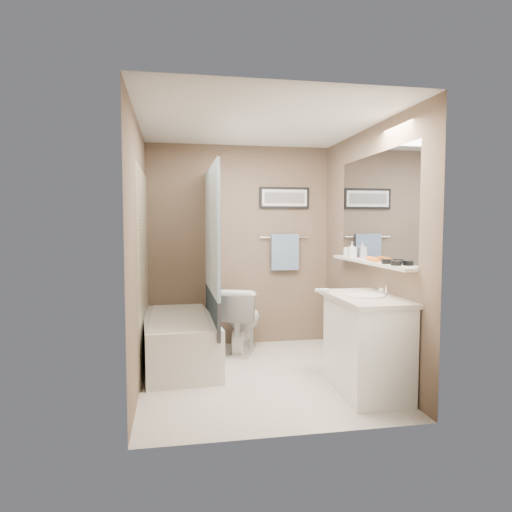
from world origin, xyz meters
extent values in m
plane|color=silver|center=(0.00, 0.00, 0.00)|extent=(2.50, 2.50, 0.00)
cube|color=silver|center=(0.00, 0.00, 2.38)|extent=(2.20, 2.50, 0.04)
cube|color=brown|center=(0.00, 1.23, 1.20)|extent=(2.20, 0.04, 2.40)
cube|color=brown|center=(0.00, -1.23, 1.20)|extent=(2.20, 0.04, 2.40)
cube|color=brown|center=(-1.08, 0.00, 1.20)|extent=(0.04, 2.50, 2.40)
cube|color=brown|center=(1.08, 0.00, 1.20)|extent=(0.04, 2.50, 2.40)
cube|color=beige|center=(-1.09, 0.50, 1.00)|extent=(0.02, 1.55, 2.00)
cylinder|color=silver|center=(-0.40, 0.50, 2.05)|extent=(0.02, 1.55, 0.02)
cube|color=white|center=(-0.40, 0.50, 1.40)|extent=(0.03, 1.45, 1.28)
cube|color=#233541|center=(-0.40, 0.50, 0.58)|extent=(0.03, 1.45, 0.36)
cube|color=silver|center=(1.09, -0.15, 1.62)|extent=(0.02, 1.60, 1.00)
cube|color=silver|center=(1.04, -0.15, 1.10)|extent=(0.12, 1.60, 0.03)
cylinder|color=silver|center=(0.55, 1.22, 1.30)|extent=(0.60, 0.02, 0.02)
cube|color=#94B5D7|center=(0.55, 1.20, 1.12)|extent=(0.34, 0.05, 0.44)
cube|color=black|center=(0.55, 1.23, 1.78)|extent=(0.62, 0.02, 0.26)
cube|color=white|center=(0.55, 1.22, 1.78)|extent=(0.56, 0.00, 0.20)
cube|color=#595959|center=(0.55, 1.22, 1.78)|extent=(0.50, 0.00, 0.13)
cube|color=silver|center=(0.55, -1.24, 1.00)|extent=(0.80, 0.02, 2.00)
cylinder|color=silver|center=(0.22, -1.19, 1.00)|extent=(0.10, 0.02, 0.02)
cube|color=silver|center=(-0.75, 0.53, 0.25)|extent=(0.81, 1.55, 0.50)
cube|color=silver|center=(-0.75, 0.53, 0.50)|extent=(0.56, 1.36, 0.02)
imported|color=white|center=(-0.03, 0.90, 0.37)|extent=(0.64, 0.83, 0.74)
cube|color=white|center=(0.85, -0.54, 0.40)|extent=(0.53, 0.92, 0.80)
cube|color=beige|center=(0.84, -0.54, 0.82)|extent=(0.54, 0.96, 0.04)
cylinder|color=white|center=(0.83, -0.54, 0.85)|extent=(0.34, 0.34, 0.01)
cylinder|color=silver|center=(1.03, -0.54, 0.89)|extent=(0.02, 0.02, 0.10)
sphere|color=white|center=(1.03, -0.44, 0.87)|extent=(0.05, 0.05, 0.05)
cylinder|color=black|center=(1.04, -0.69, 1.14)|extent=(0.09, 0.09, 0.04)
cylinder|color=black|center=(1.04, -0.52, 1.14)|extent=(0.09, 0.09, 0.04)
cylinder|color=orange|center=(1.04, -0.25, 1.14)|extent=(0.04, 0.22, 0.04)
cube|color=pink|center=(1.04, 0.03, 1.12)|extent=(0.05, 0.16, 0.01)
cylinder|color=silver|center=(1.04, 0.39, 1.17)|extent=(0.08, 0.08, 0.10)
imported|color=#999999|center=(1.04, 0.26, 1.20)|extent=(0.08, 0.08, 0.16)
camera|label=1|loc=(-0.80, -4.21, 1.46)|focal=32.00mm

